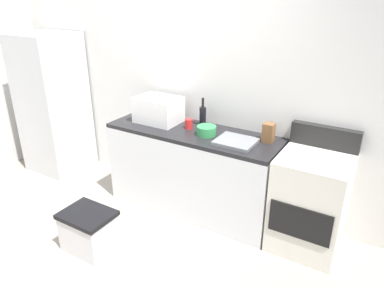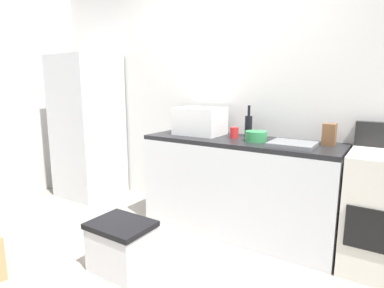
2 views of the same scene
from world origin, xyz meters
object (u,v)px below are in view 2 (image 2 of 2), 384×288
(refrigerator, at_px, (88,127))
(storage_bin, at_px, (122,246))
(wine_bottle, at_px, (248,125))
(coffee_mug, at_px, (234,133))
(knife_block, at_px, (329,134))
(mixing_bowl, at_px, (256,136))
(microwave, at_px, (200,121))

(refrigerator, xyz_separation_m, storage_bin, (1.59, -1.03, -0.68))
(wine_bottle, distance_m, coffee_mug, 0.18)
(knife_block, xyz_separation_m, storage_bin, (-1.20, -1.20, -0.80))
(mixing_bowl, bearing_deg, storage_bin, -120.78)
(refrigerator, height_order, storage_bin, refrigerator)
(coffee_mug, relative_size, storage_bin, 0.22)
(mixing_bowl, relative_size, storage_bin, 0.41)
(mixing_bowl, bearing_deg, coffee_mug, 165.59)
(microwave, distance_m, coffee_mug, 0.39)
(storage_bin, bearing_deg, microwave, 89.86)
(refrigerator, distance_m, coffee_mug, 1.98)
(microwave, height_order, wine_bottle, wine_bottle)
(knife_block, bearing_deg, mixing_bowl, -165.55)
(coffee_mug, distance_m, knife_block, 0.82)
(wine_bottle, relative_size, knife_block, 1.67)
(microwave, bearing_deg, storage_bin, -90.14)
(wine_bottle, bearing_deg, knife_block, -4.49)
(microwave, xyz_separation_m, wine_bottle, (0.46, 0.14, -0.03))
(microwave, relative_size, mixing_bowl, 2.42)
(wine_bottle, height_order, mixing_bowl, wine_bottle)
(wine_bottle, relative_size, storage_bin, 0.65)
(microwave, distance_m, storage_bin, 1.40)
(coffee_mug, bearing_deg, microwave, 178.94)
(refrigerator, height_order, coffee_mug, refrigerator)
(wine_bottle, relative_size, coffee_mug, 3.00)
(microwave, distance_m, wine_bottle, 0.49)
(mixing_bowl, bearing_deg, knife_block, 14.45)
(wine_bottle, relative_size, mixing_bowl, 1.58)
(storage_bin, bearing_deg, wine_bottle, 69.63)
(wine_bottle, bearing_deg, microwave, -163.57)
(microwave, xyz_separation_m, coffee_mug, (0.38, -0.01, -0.09))
(refrigerator, xyz_separation_m, microwave, (1.59, 0.09, 0.16))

